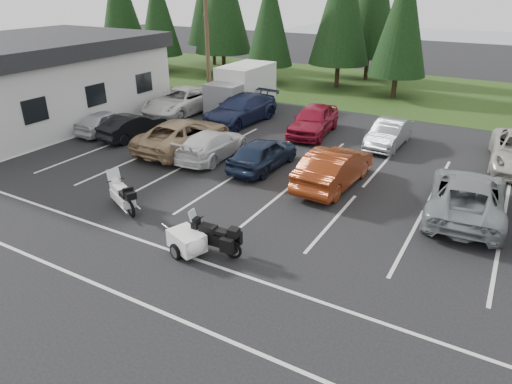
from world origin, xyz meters
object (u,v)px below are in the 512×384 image
object	(u,v)px
box_truck	(238,89)
car_near_3	(212,144)
car_near_6	(467,196)
car_far_0	(181,101)
car_near_4	(263,153)
cargo_trailer	(187,243)
building	(23,81)
utility_pole	(207,37)
adventure_motorcycle	(212,234)
car_near_0	(107,122)
car_far_3	(389,134)
car_near_1	(133,126)
car_near_2	(184,135)
car_far_2	(314,120)
car_near_5	(334,168)
touring_motorcycle	(122,192)
car_far_1	(240,109)

from	to	relation	value
box_truck	car_near_3	distance (m)	9.00
car_near_6	car_far_0	distance (m)	19.17
box_truck	car_near_6	xyz separation A→B (m)	(15.25, -8.56, -0.66)
car_near_4	cargo_trailer	xyz separation A→B (m)	(1.49, -7.66, -0.33)
building	car_near_6	bearing A→B (deg)	-0.13
utility_pole	adventure_motorcycle	xyz separation A→B (m)	(10.61, -14.91, -3.99)
car_near_0	cargo_trailer	size ratio (longest dim) A/B	2.29
adventure_motorcycle	car_near_4	bearing A→B (deg)	103.16
building	car_far_3	size ratio (longest dim) A/B	3.74
car_near_0	car_near_1	size ratio (longest dim) A/B	0.96
building	car_near_2	xyz separation A→B (m)	(11.67, 0.50, -1.65)
car_far_0	car_far_2	size ratio (longest dim) A/B	1.22
car_near_4	car_near_5	bearing A→B (deg)	178.06
touring_motorcycle	cargo_trailer	xyz separation A→B (m)	(4.09, -1.32, -0.30)
car_far_0	cargo_trailer	xyz separation A→B (m)	(10.83, -13.45, -0.43)
car_near_0	car_near_6	xyz separation A→B (m)	(19.21, -0.66, 0.12)
adventure_motorcycle	car_far_2	bearing A→B (deg)	95.97
car_near_6	car_far_2	distance (m)	10.92
car_near_5	touring_motorcycle	world-z (taller)	car_near_5
car_near_4	box_truck	bearing A→B (deg)	-50.11
car_near_1	cargo_trailer	bearing A→B (deg)	146.54
car_near_1	cargo_trailer	xyz separation A→B (m)	(9.91, -8.03, -0.27)
car_far_0	car_far_1	bearing A→B (deg)	1.50
box_truck	car_near_5	world-z (taller)	box_truck
car_far_0	touring_motorcycle	xyz separation A→B (m)	(6.74, -12.13, -0.13)
car_near_4	building	bearing A→B (deg)	2.82
car_near_1	car_near_6	xyz separation A→B (m)	(17.24, -0.73, 0.12)
car_near_1	car_far_0	bearing A→B (deg)	-74.88
car_near_3	car_far_1	size ratio (longest dim) A/B	0.82
cargo_trailer	adventure_motorcycle	size ratio (longest dim) A/B	0.74
car_near_0	cargo_trailer	xyz separation A→B (m)	(11.89, -7.96, -0.27)
building	car_near_4	distance (m)	16.53
car_far_1	box_truck	bearing A→B (deg)	129.32
car_near_2	car_near_5	size ratio (longest dim) A/B	1.17
car_near_2	car_near_3	bearing A→B (deg)	173.08
car_near_5	touring_motorcycle	bearing A→B (deg)	47.41
car_near_6	cargo_trailer	bearing A→B (deg)	40.36
car_far_0	utility_pole	bearing A→B (deg)	64.75
building	cargo_trailer	size ratio (longest dim) A/B	9.12
car_near_5	car_far_1	bearing A→B (deg)	-33.20
car_near_3	car_far_2	world-z (taller)	car_far_2
car_near_2	cargo_trailer	world-z (taller)	car_near_2
car_far_1	touring_motorcycle	world-z (taller)	car_far_1
car_near_5	car_far_2	distance (m)	7.22
car_far_0	touring_motorcycle	size ratio (longest dim) A/B	2.36
building	cargo_trailer	xyz separation A→B (m)	(17.92, -7.35, -2.05)
car_near_0	car_near_2	size ratio (longest dim) A/B	0.68
utility_pole	touring_motorcycle	world-z (taller)	utility_pole
car_near_1	car_near_5	xyz separation A→B (m)	(12.01, -0.60, 0.15)
car_near_6	car_far_3	size ratio (longest dim) A/B	1.36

